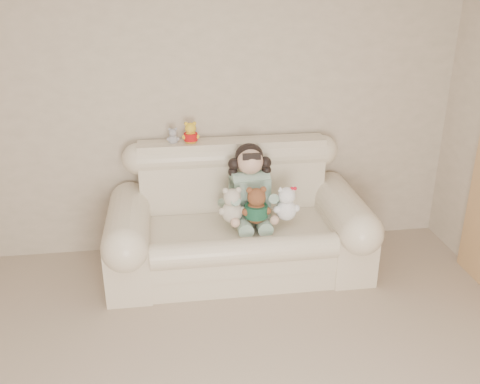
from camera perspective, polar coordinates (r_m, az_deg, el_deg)
name	(u,v)px	position (r m, az deg, el deg)	size (l,w,h in m)	color
wall_back	(194,105)	(4.50, -4.95, 9.25)	(4.50, 4.50, 0.00)	beige
sofa	(238,214)	(4.31, -0.19, -2.37)	(2.10, 0.95, 1.03)	#F3E5C4
seated_child	(250,183)	(4.31, 1.06, 0.98)	(0.39, 0.48, 0.66)	#256849
brown_teddy	(256,202)	(4.13, 1.75, -1.05)	(0.23, 0.18, 0.36)	brown
white_cat	(286,200)	(4.20, 4.98, -0.85)	(0.22, 0.17, 0.34)	white
cream_teddy	(232,202)	(4.15, -0.86, -1.06)	(0.22, 0.17, 0.34)	beige
yellow_mini_bear	(191,131)	(4.40, -5.31, 6.50)	(0.14, 0.11, 0.22)	yellow
grey_mini_plush	(173,135)	(4.41, -7.18, 6.09)	(0.11, 0.08, 0.17)	#A9A9B0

